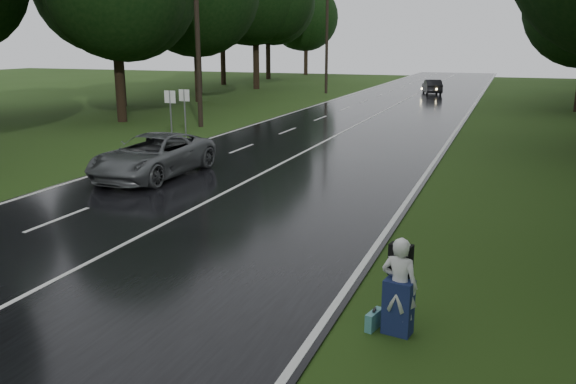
% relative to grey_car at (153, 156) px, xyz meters
% --- Properties ---
extents(ground, '(160.00, 160.00, 0.00)m').
position_rel_grey_car_xyz_m(ground, '(3.56, -7.62, -0.81)').
color(ground, '#233E12').
rests_on(ground, ground).
extents(road, '(12.00, 140.00, 0.04)m').
position_rel_grey_car_xyz_m(road, '(3.56, 12.38, -0.79)').
color(road, black).
rests_on(road, ground).
extents(lane_center, '(0.12, 140.00, 0.01)m').
position_rel_grey_car_xyz_m(lane_center, '(3.56, 12.38, -0.77)').
color(lane_center, silver).
rests_on(lane_center, road).
extents(grey_car, '(2.64, 5.58, 1.54)m').
position_rel_grey_car_xyz_m(grey_car, '(0.00, 0.00, 0.00)').
color(grey_car, '#4B4F50').
rests_on(grey_car, road).
extents(far_car, '(2.49, 4.37, 1.36)m').
position_rel_grey_car_xyz_m(far_car, '(4.87, 40.00, -0.09)').
color(far_car, black).
rests_on(far_car, road).
extents(hitchhiker, '(0.69, 0.64, 1.73)m').
position_rel_grey_car_xyz_m(hitchhiker, '(10.64, -8.69, -0.01)').
color(hitchhiker, silver).
rests_on(hitchhiker, ground).
extents(suitcase, '(0.24, 0.47, 0.32)m').
position_rel_grey_car_xyz_m(suitcase, '(10.24, -8.69, -0.65)').
color(suitcase, teal).
rests_on(suitcase, ground).
extents(utility_pole_mid, '(1.80, 0.28, 9.44)m').
position_rel_grey_car_xyz_m(utility_pole_mid, '(-4.94, 12.36, -0.81)').
color(utility_pole_mid, black).
rests_on(utility_pole_mid, ground).
extents(utility_pole_far, '(1.80, 0.28, 9.77)m').
position_rel_grey_car_xyz_m(utility_pole_far, '(-4.94, 37.27, -0.81)').
color(utility_pole_far, black).
rests_on(utility_pole_far, ground).
extents(road_sign_a, '(0.61, 0.10, 2.54)m').
position_rel_grey_car_xyz_m(road_sign_a, '(-3.64, 7.09, -0.81)').
color(road_sign_a, white).
rests_on(road_sign_a, ground).
extents(road_sign_b, '(0.60, 0.10, 2.50)m').
position_rel_grey_car_xyz_m(road_sign_b, '(-3.64, 8.45, -0.81)').
color(road_sign_b, white).
rests_on(road_sign_b, ground).
extents(tree_left_d, '(9.13, 9.13, 14.26)m').
position_rel_grey_car_xyz_m(tree_left_d, '(-10.67, 12.60, -0.81)').
color(tree_left_d, black).
rests_on(tree_left_d, ground).
extents(tree_left_e, '(9.50, 9.50, 14.84)m').
position_rel_grey_car_xyz_m(tree_left_e, '(-12.45, 25.45, -0.81)').
color(tree_left_e, black).
rests_on(tree_left_e, ground).
extents(tree_left_f, '(11.33, 11.33, 17.70)m').
position_rel_grey_car_xyz_m(tree_left_f, '(-13.57, 39.95, -0.81)').
color(tree_left_f, black).
rests_on(tree_left_f, ground).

